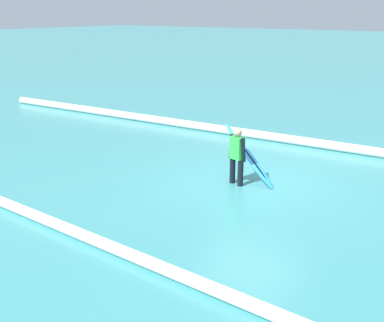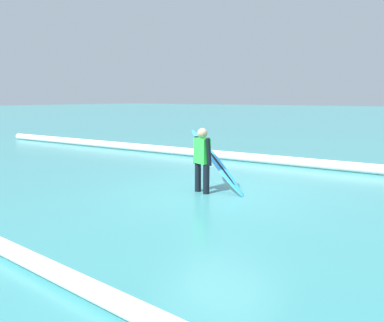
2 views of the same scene
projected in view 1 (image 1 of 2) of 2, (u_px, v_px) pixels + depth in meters
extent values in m
plane|color=teal|center=(253.00, 182.00, 12.33)|extent=(186.54, 186.54, 0.00)
cylinder|color=black|center=(233.00, 170.00, 12.22)|extent=(0.14, 0.14, 0.65)
cylinder|color=black|center=(240.00, 173.00, 12.01)|extent=(0.14, 0.14, 0.65)
cube|color=#2DD83F|center=(237.00, 148.00, 11.94)|extent=(0.38, 0.29, 0.54)
sphere|color=gray|center=(237.00, 133.00, 11.84)|extent=(0.22, 0.22, 0.22)
cylinder|color=black|center=(231.00, 146.00, 12.11)|extent=(0.09, 0.14, 0.60)
cylinder|color=black|center=(243.00, 150.00, 11.78)|extent=(0.09, 0.17, 0.60)
ellipsoid|color=#268CE5|center=(249.00, 156.00, 12.26)|extent=(1.72, 0.71, 1.32)
ellipsoid|color=black|center=(249.00, 156.00, 12.26)|extent=(1.35, 0.46, 1.07)
cylinder|color=white|center=(282.00, 138.00, 15.99)|extent=(25.55, 1.25, 0.28)
cylinder|color=white|center=(164.00, 269.00, 8.01)|extent=(16.12, 0.98, 0.21)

